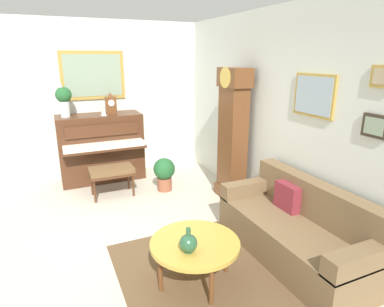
{
  "coord_description": "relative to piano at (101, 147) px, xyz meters",
  "views": [
    {
      "loc": [
        3.56,
        -0.43,
        2.17
      ],
      "look_at": [
        -0.04,
        1.18,
        0.99
      ],
      "focal_mm": 30.41,
      "sensor_mm": 36.0,
      "label": 1
    }
  ],
  "objects": [
    {
      "name": "ground_plane",
      "position": [
        2.23,
        -0.37,
        -0.66
      ],
      "size": [
        6.4,
        6.0,
        0.1
      ],
      "primitive_type": "cube",
      "color": "beige"
    },
    {
      "name": "wall_left",
      "position": [
        -0.37,
        -0.36,
        0.81
      ],
      "size": [
        0.13,
        4.9,
        2.8
      ],
      "color": "silver",
      "rests_on": "ground_plane"
    },
    {
      "name": "wall_back",
      "position": [
        2.25,
        2.03,
        0.8
      ],
      "size": [
        5.3,
        0.13,
        2.8
      ],
      "color": "silver",
      "rests_on": "ground_plane"
    },
    {
      "name": "area_rug",
      "position": [
        3.33,
        0.4,
        -0.6
      ],
      "size": [
        2.1,
        1.5,
        0.01
      ],
      "primitive_type": "cube",
      "color": "brown",
      "rests_on": "ground_plane"
    },
    {
      "name": "piano",
      "position": [
        0.0,
        0.0,
        0.0
      ],
      "size": [
        0.87,
        1.44,
        1.2
      ],
      "color": "#4C2B19",
      "rests_on": "ground_plane"
    },
    {
      "name": "piano_bench",
      "position": [
        0.82,
        0.01,
        -0.2
      ],
      "size": [
        0.42,
        0.7,
        0.48
      ],
      "color": "#4C2B19",
      "rests_on": "ground_plane"
    },
    {
      "name": "grandfather_clock",
      "position": [
        1.63,
        1.74,
        0.36
      ],
      "size": [
        0.52,
        0.34,
        2.03
      ],
      "color": "brown",
      "rests_on": "ground_plane"
    },
    {
      "name": "couch",
      "position": [
        3.33,
        1.58,
        -0.29
      ],
      "size": [
        1.9,
        0.8,
        0.84
      ],
      "color": "brown",
      "rests_on": "ground_plane"
    },
    {
      "name": "coffee_table",
      "position": [
        3.27,
        0.36,
        -0.19
      ],
      "size": [
        0.88,
        0.88,
        0.44
      ],
      "color": "gold",
      "rests_on": "ground_plane"
    },
    {
      "name": "mantel_clock",
      "position": [
        0.0,
        0.22,
        0.76
      ],
      "size": [
        0.13,
        0.18,
        0.38
      ],
      "color": "brown",
      "rests_on": "piano"
    },
    {
      "name": "flower_vase",
      "position": [
        0.0,
        -0.54,
        0.91
      ],
      "size": [
        0.26,
        0.26,
        0.58
      ],
      "color": "silver",
      "rests_on": "piano"
    },
    {
      "name": "teacup",
      "position": [
        0.1,
        0.07,
        0.61
      ],
      "size": [
        0.12,
        0.12,
        0.06
      ],
      "color": "white",
      "rests_on": "piano"
    },
    {
      "name": "green_jug",
      "position": [
        3.39,
        0.23,
        -0.07
      ],
      "size": [
        0.17,
        0.17,
        0.24
      ],
      "color": "#234C33",
      "rests_on": "coffee_table"
    },
    {
      "name": "potted_plant",
      "position": [
        0.95,
        0.85,
        -0.28
      ],
      "size": [
        0.36,
        0.36,
        0.56
      ],
      "color": "#935138",
      "rests_on": "ground_plane"
    }
  ]
}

